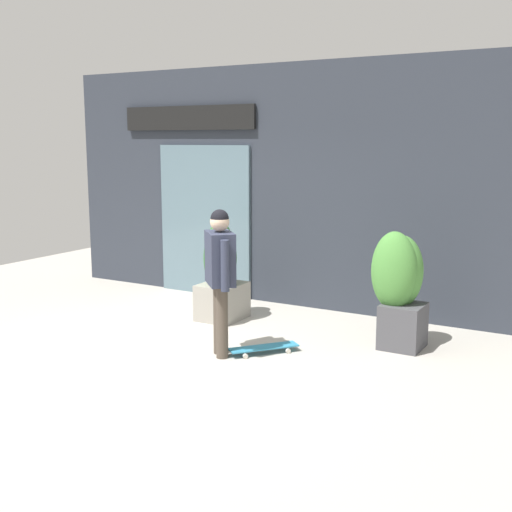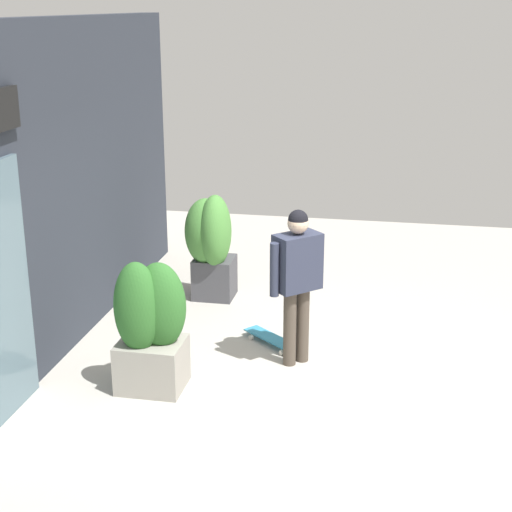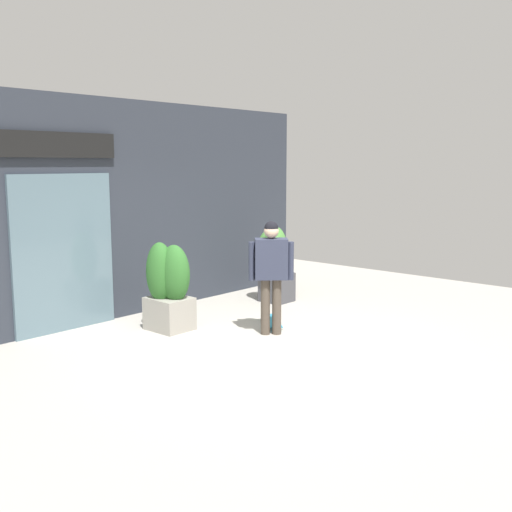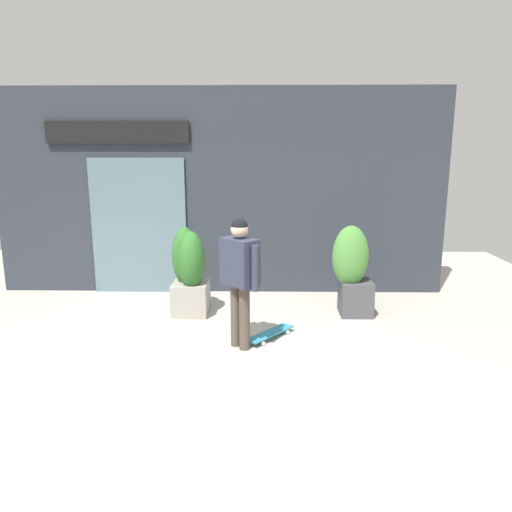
% 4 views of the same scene
% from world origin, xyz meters
% --- Properties ---
extents(ground_plane, '(12.00, 12.00, 0.00)m').
position_xyz_m(ground_plane, '(0.00, 0.00, 0.00)').
color(ground_plane, '#B2ADA3').
extents(building_facade, '(7.44, 0.31, 3.37)m').
position_xyz_m(building_facade, '(-0.05, 2.77, 1.67)').
color(building_facade, '#2D333D').
rests_on(building_facade, ground_plane).
extents(skateboarder, '(0.50, 0.51, 1.60)m').
position_xyz_m(skateboarder, '(0.45, 0.28, 0.98)').
color(skateboarder, '#4C4238').
rests_on(skateboarder, ground_plane).
extents(skateboard, '(0.64, 0.72, 0.08)m').
position_xyz_m(skateboard, '(0.82, 0.58, 0.06)').
color(skateboard, teal).
rests_on(skateboard, ground_plane).
extents(planter_box_left, '(0.53, 0.64, 1.28)m').
position_xyz_m(planter_box_left, '(-0.36, 1.54, 0.64)').
color(planter_box_left, gray).
rests_on(planter_box_left, ground_plane).
extents(planter_box_right, '(0.60, 0.58, 1.33)m').
position_xyz_m(planter_box_right, '(2.02, 1.55, 0.73)').
color(planter_box_right, '#47474C').
rests_on(planter_box_right, ground_plane).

